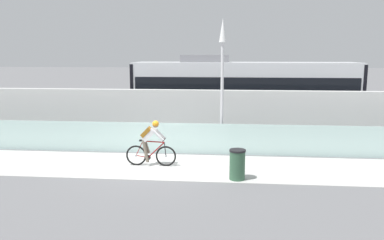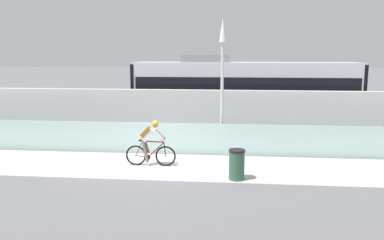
% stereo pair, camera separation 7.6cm
% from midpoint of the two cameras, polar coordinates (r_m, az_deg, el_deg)
% --- Properties ---
extents(ground_plane, '(200.00, 200.00, 0.00)m').
position_cam_midpoint_polar(ground_plane, '(13.89, -5.61, -6.63)').
color(ground_plane, slate).
extents(bike_path_deck, '(32.00, 3.20, 0.01)m').
position_cam_midpoint_polar(bike_path_deck, '(13.88, -5.61, -6.60)').
color(bike_path_deck, beige).
rests_on(bike_path_deck, ground).
extents(glass_parapet, '(32.00, 0.05, 1.20)m').
position_cam_midpoint_polar(glass_parapet, '(15.50, -4.31, -2.60)').
color(glass_parapet, silver).
rests_on(glass_parapet, ground).
extents(concrete_barrier_wall, '(32.00, 0.36, 2.34)m').
position_cam_midpoint_polar(concrete_barrier_wall, '(17.14, -3.29, 0.52)').
color(concrete_barrier_wall, silver).
rests_on(concrete_barrier_wall, ground).
extents(tram_rail_near, '(32.00, 0.08, 0.01)m').
position_cam_midpoint_polar(tram_rail_near, '(19.77, -2.13, -1.69)').
color(tram_rail_near, '#595654').
rests_on(tram_rail_near, ground).
extents(tram_rail_far, '(32.00, 0.08, 0.01)m').
position_cam_midpoint_polar(tram_rail_far, '(21.16, -1.60, -0.94)').
color(tram_rail_far, '#595654').
rests_on(tram_rail_far, ground).
extents(tram, '(11.06, 2.54, 3.81)m').
position_cam_midpoint_polar(tram, '(20.03, 7.66, 3.84)').
color(tram, silver).
rests_on(tram, ground).
extents(cyclist_on_bike, '(1.77, 0.58, 1.61)m').
position_cam_midpoint_polar(cyclist_on_bike, '(13.70, -5.92, -3.40)').
color(cyclist_on_bike, black).
rests_on(cyclist_on_bike, ground).
extents(lamp_post_antenna, '(0.28, 0.28, 5.20)m').
position_cam_midpoint_polar(lamp_post_antenna, '(15.23, 4.56, 7.40)').
color(lamp_post_antenna, gray).
rests_on(lamp_post_antenna, ground).
extents(trash_bin, '(0.51, 0.51, 0.96)m').
position_cam_midpoint_polar(trash_bin, '(12.29, 6.68, -6.45)').
color(trash_bin, '#33593F').
rests_on(trash_bin, ground).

